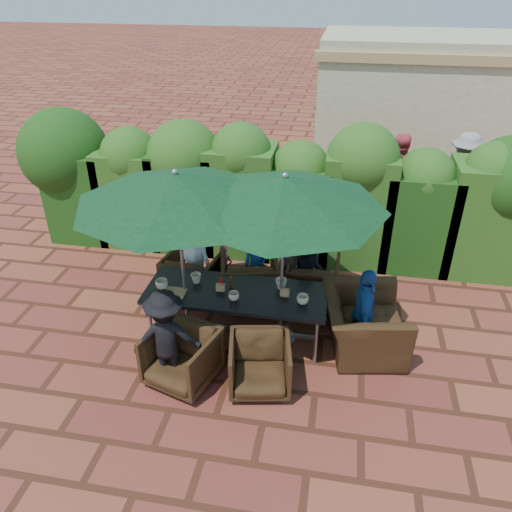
% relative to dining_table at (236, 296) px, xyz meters
% --- Properties ---
extents(ground, '(80.00, 80.00, 0.00)m').
position_rel_dining_table_xyz_m(ground, '(0.06, 0.19, -0.68)').
color(ground, brown).
rests_on(ground, ground).
extents(dining_table, '(2.44, 0.90, 0.75)m').
position_rel_dining_table_xyz_m(dining_table, '(0.00, 0.00, 0.00)').
color(dining_table, black).
rests_on(dining_table, ground).
extents(umbrella_left, '(2.55, 2.55, 2.46)m').
position_rel_dining_table_xyz_m(umbrella_left, '(-0.69, -0.07, 1.54)').
color(umbrella_left, gray).
rests_on(umbrella_left, ground).
extents(umbrella_right, '(2.52, 2.52, 2.46)m').
position_rel_dining_table_xyz_m(umbrella_right, '(0.60, 0.06, 1.54)').
color(umbrella_right, gray).
rests_on(umbrella_right, ground).
extents(chair_far_left, '(0.91, 0.86, 0.82)m').
position_rel_dining_table_xyz_m(chair_far_left, '(-0.88, 0.87, -0.27)').
color(chair_far_left, black).
rests_on(chair_far_left, ground).
extents(chair_far_mid, '(1.02, 0.98, 0.87)m').
position_rel_dining_table_xyz_m(chair_far_mid, '(0.01, 0.87, -0.24)').
color(chair_far_mid, black).
rests_on(chair_far_mid, ground).
extents(chair_far_right, '(0.78, 0.73, 0.79)m').
position_rel_dining_table_xyz_m(chair_far_right, '(0.96, 1.07, -0.28)').
color(chair_far_right, black).
rests_on(chair_far_right, ground).
extents(chair_near_left, '(0.96, 0.92, 0.80)m').
position_rel_dining_table_xyz_m(chair_near_left, '(-0.48, -0.96, -0.28)').
color(chair_near_left, black).
rests_on(chair_near_left, ground).
extents(chair_near_right, '(0.85, 0.81, 0.75)m').
position_rel_dining_table_xyz_m(chair_near_right, '(0.48, -0.90, -0.30)').
color(chair_near_right, black).
rests_on(chair_near_right, ground).
extents(chair_end_right, '(0.97, 1.30, 1.04)m').
position_rel_dining_table_xyz_m(chair_end_right, '(1.72, 0.08, -0.16)').
color(chair_end_right, black).
rests_on(chair_end_right, ground).
extents(adult_far_left, '(0.71, 0.58, 1.24)m').
position_rel_dining_table_xyz_m(adult_far_left, '(-0.85, 0.92, -0.05)').
color(adult_far_left, white).
rests_on(adult_far_left, ground).
extents(adult_far_mid, '(0.50, 0.46, 1.12)m').
position_rel_dining_table_xyz_m(adult_far_mid, '(0.09, 1.03, -0.11)').
color(adult_far_mid, '#1B4A93').
rests_on(adult_far_mid, ground).
extents(adult_far_right, '(0.61, 0.40, 1.22)m').
position_rel_dining_table_xyz_m(adult_far_right, '(0.88, 0.87, -0.07)').
color(adult_far_right, black).
rests_on(adult_far_right, ground).
extents(adult_near_left, '(0.90, 0.56, 1.30)m').
position_rel_dining_table_xyz_m(adult_near_left, '(-0.64, -0.97, -0.02)').
color(adult_near_left, black).
rests_on(adult_near_left, ground).
extents(adult_end_right, '(0.42, 0.77, 1.27)m').
position_rel_dining_table_xyz_m(adult_end_right, '(1.70, -0.01, -0.04)').
color(adult_end_right, '#1B4A93').
rests_on(adult_end_right, ground).
extents(child_left, '(0.29, 0.24, 0.76)m').
position_rel_dining_table_xyz_m(child_left, '(-0.45, 1.15, -0.29)').
color(child_left, '#E65164').
rests_on(child_left, ground).
extents(child_right, '(0.37, 0.35, 0.83)m').
position_rel_dining_table_xyz_m(child_right, '(0.54, 1.07, -0.26)').
color(child_right, purple).
rests_on(child_right, ground).
extents(pedestrian_a, '(1.52, 0.60, 1.61)m').
position_rel_dining_table_xyz_m(pedestrian_a, '(1.78, 4.33, 0.13)').
color(pedestrian_a, '#288F27').
rests_on(pedestrian_a, ground).
extents(pedestrian_b, '(0.94, 0.75, 1.70)m').
position_rel_dining_table_xyz_m(pedestrian_b, '(2.34, 4.54, 0.17)').
color(pedestrian_b, '#E65164').
rests_on(pedestrian_b, ground).
extents(pedestrian_c, '(1.22, 0.73, 1.79)m').
position_rel_dining_table_xyz_m(pedestrian_c, '(3.61, 4.55, 0.22)').
color(pedestrian_c, gray).
rests_on(pedestrian_c, ground).
extents(cup_a, '(0.17, 0.17, 0.13)m').
position_rel_dining_table_xyz_m(cup_a, '(-1.00, -0.10, 0.14)').
color(cup_a, beige).
rests_on(cup_a, dining_table).
extents(cup_b, '(0.14, 0.14, 0.13)m').
position_rel_dining_table_xyz_m(cup_b, '(-0.59, 0.13, 0.14)').
color(cup_b, beige).
rests_on(cup_b, dining_table).
extents(cup_c, '(0.14, 0.14, 0.11)m').
position_rel_dining_table_xyz_m(cup_c, '(0.01, -0.18, 0.13)').
color(cup_c, beige).
rests_on(cup_c, dining_table).
extents(cup_d, '(0.15, 0.15, 0.15)m').
position_rel_dining_table_xyz_m(cup_d, '(0.58, 0.19, 0.15)').
color(cup_d, beige).
rests_on(cup_d, dining_table).
extents(cup_e, '(0.16, 0.16, 0.12)m').
position_rel_dining_table_xyz_m(cup_e, '(0.90, -0.10, 0.14)').
color(cup_e, beige).
rests_on(cup_e, dining_table).
extents(ketchup_bottle, '(0.04, 0.04, 0.17)m').
position_rel_dining_table_xyz_m(ketchup_bottle, '(-0.20, 0.04, 0.16)').
color(ketchup_bottle, '#B20C0A').
rests_on(ketchup_bottle, dining_table).
extents(sauce_bottle, '(0.04, 0.04, 0.17)m').
position_rel_dining_table_xyz_m(sauce_bottle, '(-0.08, 0.09, 0.16)').
color(sauce_bottle, '#4C230C').
rests_on(sauce_bottle, dining_table).
extents(serving_tray, '(0.35, 0.25, 0.02)m').
position_rel_dining_table_xyz_m(serving_tray, '(-0.83, -0.18, 0.08)').
color(serving_tray, '#967548').
rests_on(serving_tray, dining_table).
extents(number_block_left, '(0.12, 0.06, 0.10)m').
position_rel_dining_table_xyz_m(number_block_left, '(-0.21, -0.01, 0.12)').
color(number_block_left, tan).
rests_on(number_block_left, dining_table).
extents(number_block_right, '(0.12, 0.06, 0.10)m').
position_rel_dining_table_xyz_m(number_block_right, '(0.65, 0.03, 0.12)').
color(number_block_right, tan).
rests_on(number_block_right, dining_table).
extents(hedge_wall, '(9.10, 1.60, 2.42)m').
position_rel_dining_table_xyz_m(hedge_wall, '(-0.13, 2.51, 0.61)').
color(hedge_wall, '#19370F').
rests_on(hedge_wall, ground).
extents(building, '(6.20, 3.08, 3.20)m').
position_rel_dining_table_xyz_m(building, '(3.56, 7.18, 0.93)').
color(building, beige).
rests_on(building, ground).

